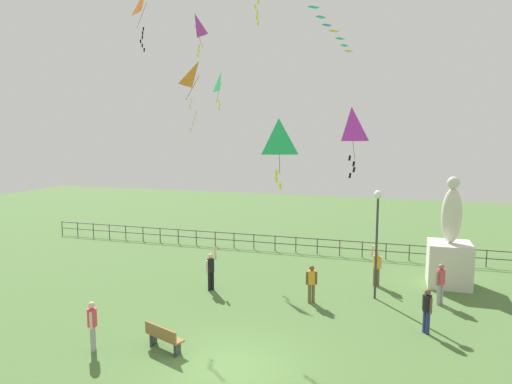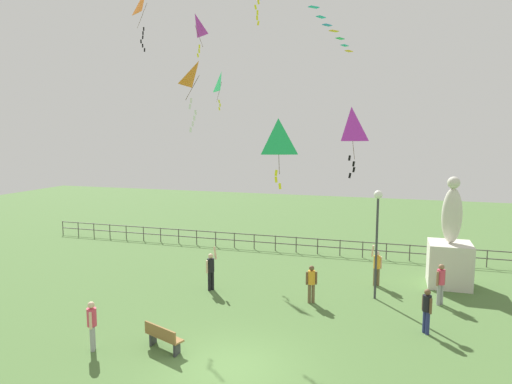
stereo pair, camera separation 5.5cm
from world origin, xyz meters
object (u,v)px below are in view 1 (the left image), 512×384
object	(u,v)px
person_2	(377,265)
kite_3	(351,127)
statue_monument	(450,253)
person_0	(211,269)
lamppost	(377,221)
park_bench	(163,337)
person_3	(312,281)
person_4	(441,281)
kite_0	(221,83)
person_1	(427,308)
kite_6	(279,139)
person_5	(92,323)
kite_2	(146,5)
kite_5	(195,26)
kite_1	(199,78)

from	to	relation	value
person_2	kite_3	world-z (taller)	kite_3
statue_monument	person_0	xyz separation A→B (m)	(-10.44, -3.94, -0.52)
lamppost	person_0	size ratio (longest dim) A/B	2.35
person_2	park_bench	bearing A→B (deg)	-126.56
person_3	person_4	size ratio (longest dim) A/B	0.93
park_bench	kite_0	size ratio (longest dim) A/B	0.66
kite_0	person_1	bearing A→B (deg)	-39.82
kite_6	person_5	bearing A→B (deg)	-154.82
kite_0	kite_2	distance (m)	5.96
statue_monument	kite_5	size ratio (longest dim) A/B	2.45
kite_2	kite_6	distance (m)	14.35
statue_monument	kite_1	distance (m)	13.95
person_5	kite_0	distance (m)	16.96
person_3	kite_0	distance (m)	14.06
person_2	person_5	bearing A→B (deg)	-132.68
person_5	kite_0	size ratio (longest dim) A/B	0.71
statue_monument	kite_6	size ratio (longest dim) A/B	2.25
park_bench	person_2	size ratio (longest dim) A/B	0.79
person_1	person_5	bearing A→B (deg)	-156.50
person_3	kite_3	size ratio (longest dim) A/B	0.61
person_2	kite_6	bearing A→B (deg)	-114.41
person_3	kite_5	xyz separation A→B (m)	(-6.75, 3.50, 11.58)
person_1	kite_6	xyz separation A→B (m)	(-4.98, -1.97, 5.97)
statue_monument	person_2	bearing A→B (deg)	-161.64
person_4	park_bench	bearing A→B (deg)	-142.32
person_3	statue_monument	bearing A→B (deg)	35.56
kite_0	kite_6	distance (m)	13.69
statue_monument	lamppost	distance (m)	4.68
kite_1	kite_6	bearing A→B (deg)	-24.37
statue_monument	person_3	bearing A→B (deg)	-144.44
kite_3	kite_6	xyz separation A→B (m)	(-2.08, -2.91, -0.44)
person_1	kite_6	world-z (taller)	kite_6
kite_5	kite_6	world-z (taller)	kite_5
person_2	kite_3	bearing A→B (deg)	-104.43
statue_monument	kite_0	distance (m)	15.94
kite_6	kite_2	bearing A→B (deg)	139.54
person_3	kite_0	world-z (taller)	kite_0
kite_1	kite_5	world-z (taller)	kite_5
park_bench	person_1	world-z (taller)	person_1
statue_monument	person_1	world-z (taller)	statue_monument
person_2	lamppost	bearing A→B (deg)	-89.58
lamppost	person_5	size ratio (longest dim) A/B	2.85
park_bench	kite_3	xyz separation A→B (m)	(5.45, 4.84, 6.88)
park_bench	person_5	size ratio (longest dim) A/B	0.93
statue_monument	person_2	distance (m)	3.47
person_0	kite_2	xyz separation A→B (m)	(-5.35, 4.19, 13.03)
lamppost	park_bench	world-z (taller)	lamppost
lamppost	kite_0	world-z (taller)	kite_0
statue_monument	kite_1	xyz separation A→B (m)	(-9.86, -6.22, 7.67)
person_4	kite_3	world-z (taller)	kite_3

